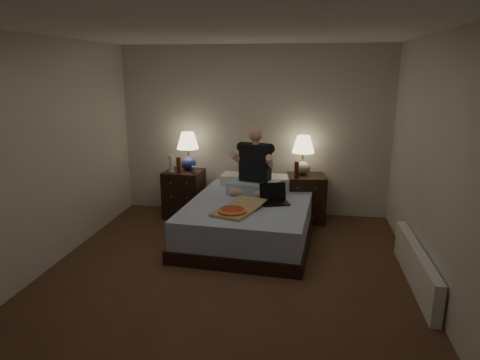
% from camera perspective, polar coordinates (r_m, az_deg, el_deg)
% --- Properties ---
extents(floor, '(4.00, 4.50, 0.00)m').
position_cam_1_polar(floor, '(4.65, -1.75, -13.01)').
color(floor, brown).
rests_on(floor, ground).
extents(ceiling, '(4.00, 4.50, 0.00)m').
position_cam_1_polar(ceiling, '(4.14, -2.03, 19.39)').
color(ceiling, white).
rests_on(ceiling, ground).
extents(wall_back, '(4.00, 0.00, 2.50)m').
position_cam_1_polar(wall_back, '(6.41, 1.86, 6.47)').
color(wall_back, beige).
rests_on(wall_back, ground).
extents(wall_front, '(4.00, 0.00, 2.50)m').
position_cam_1_polar(wall_front, '(2.15, -13.20, -10.59)').
color(wall_front, beige).
rests_on(wall_front, ground).
extents(wall_left, '(0.00, 4.50, 2.50)m').
position_cam_1_polar(wall_left, '(4.99, -25.12, 2.77)').
color(wall_left, beige).
rests_on(wall_left, ground).
extents(wall_right, '(0.00, 4.50, 2.50)m').
position_cam_1_polar(wall_right, '(4.33, 25.14, 1.14)').
color(wall_right, beige).
rests_on(wall_right, ground).
extents(bed, '(1.66, 2.12, 0.50)m').
position_cam_1_polar(bed, '(5.60, 1.33, -5.27)').
color(bed, '#5F7DBF').
rests_on(bed, floor).
extents(nightstand_left, '(0.57, 0.52, 0.70)m').
position_cam_1_polar(nightstand_left, '(6.43, -7.46, -1.81)').
color(nightstand_left, black).
rests_on(nightstand_left, floor).
extents(nightstand_right, '(0.57, 0.53, 0.68)m').
position_cam_1_polar(nightstand_right, '(6.26, 8.79, -2.43)').
color(nightstand_right, black).
rests_on(nightstand_right, floor).
extents(lamp_left, '(0.34, 0.34, 0.56)m').
position_cam_1_polar(lamp_left, '(6.35, -6.94, 3.83)').
color(lamp_left, navy).
rests_on(lamp_left, nightstand_left).
extents(lamp_right, '(0.41, 0.41, 0.56)m').
position_cam_1_polar(lamp_right, '(6.18, 8.40, 3.29)').
color(lamp_right, '#9B9992').
rests_on(lamp_right, nightstand_right).
extents(water_bottle, '(0.07, 0.07, 0.25)m').
position_cam_1_polar(water_bottle, '(6.27, -9.19, 2.17)').
color(water_bottle, silver).
rests_on(water_bottle, nightstand_left).
extents(soda_can, '(0.07, 0.07, 0.10)m').
position_cam_1_polar(soda_can, '(6.18, -6.14, 1.38)').
color(soda_can, '#A6A6A1').
rests_on(soda_can, nightstand_left).
extents(beer_bottle_left, '(0.06, 0.06, 0.23)m').
position_cam_1_polar(beer_bottle_left, '(6.19, -8.19, 1.97)').
color(beer_bottle_left, '#611D0D').
rests_on(beer_bottle_left, nightstand_left).
extents(beer_bottle_right, '(0.06, 0.06, 0.23)m').
position_cam_1_polar(beer_bottle_right, '(6.01, 7.56, 1.40)').
color(beer_bottle_right, '#57190C').
rests_on(beer_bottle_right, nightstand_right).
extents(person, '(0.75, 0.65, 0.93)m').
position_cam_1_polar(person, '(5.77, 1.91, 2.72)').
color(person, black).
rests_on(person, bed).
extents(laptop, '(0.41, 0.38, 0.24)m').
position_cam_1_polar(laptop, '(5.39, 4.70, -1.96)').
color(laptop, black).
rests_on(laptop, bed).
extents(pizza_box, '(0.63, 0.85, 0.08)m').
position_cam_1_polar(pizza_box, '(5.00, -1.05, -4.20)').
color(pizza_box, tan).
rests_on(pizza_box, bed).
extents(radiator, '(0.10, 1.60, 0.40)m').
position_cam_1_polar(radiator, '(4.80, 22.38, -10.60)').
color(radiator, white).
rests_on(radiator, floor).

